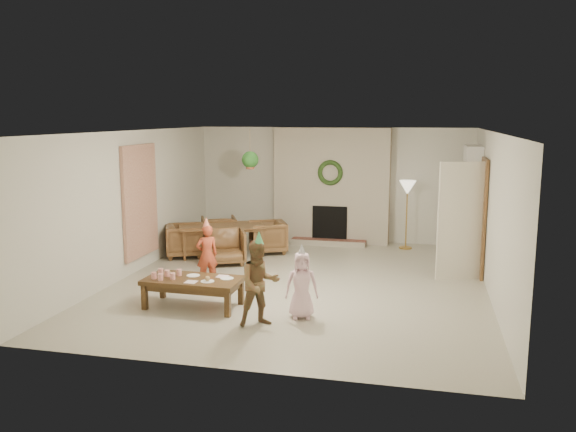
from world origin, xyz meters
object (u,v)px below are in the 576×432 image
(dining_chair_near, at_px, (226,247))
(child_pink, at_px, (302,285))
(child_plaid, at_px, (259,284))
(child_red, at_px, (207,255))
(dining_chair_left, at_px, (185,240))
(dining_chair_far, at_px, (219,232))
(dining_table, at_px, (222,240))
(dining_chair_right, at_px, (268,237))
(coffee_table_top, at_px, (193,280))

(dining_chair_near, distance_m, child_pink, 3.28)
(child_plaid, xyz_separation_m, child_pink, (0.48, 0.41, -0.11))
(child_plaid, bearing_deg, child_red, 97.91)
(child_pink, bearing_deg, dining_chair_left, 120.79)
(child_plaid, bearing_deg, dining_chair_far, 84.63)
(dining_table, height_order, dining_chair_right, dining_chair_right)
(dining_chair_far, distance_m, coffee_table_top, 3.96)
(dining_chair_near, xyz_separation_m, child_plaid, (1.51, -3.00, 0.25))
(dining_chair_far, relative_size, child_plaid, 0.63)
(child_red, distance_m, child_pink, 2.24)
(dining_table, relative_size, dining_chair_right, 2.34)
(dining_table, bearing_deg, dining_chair_left, 180.00)
(dining_chair_left, relative_size, coffee_table_top, 0.51)
(dining_chair_near, distance_m, dining_chair_left, 1.04)
(dining_chair_near, distance_m, coffee_table_top, 2.52)
(dining_table, bearing_deg, dining_chair_right, 0.00)
(dining_chair_far, distance_m, child_plaid, 4.84)
(dining_chair_far, bearing_deg, dining_chair_left, 45.00)
(dining_chair_right, bearing_deg, dining_chair_far, -128.66)
(dining_chair_right, xyz_separation_m, coffee_table_top, (-0.16, -3.55, 0.07))
(dining_chair_far, bearing_deg, child_plaid, 91.32)
(dining_chair_near, bearing_deg, dining_chair_left, 135.00)
(dining_chair_far, xyz_separation_m, child_red, (0.76, -2.67, 0.17))
(coffee_table_top, height_order, child_red, child_red)
(dining_chair_right, xyz_separation_m, child_pink, (1.47, -3.65, 0.14))
(dining_chair_left, height_order, dining_chair_right, same)
(dining_chair_near, height_order, child_plaid, child_plaid)
(dining_table, height_order, child_red, child_red)
(child_red, height_order, child_plaid, child_plaid)
(dining_chair_left, xyz_separation_m, child_pink, (2.97, -2.96, 0.14))
(child_pink, bearing_deg, dining_table, 110.83)
(child_red, bearing_deg, dining_table, -112.93)
(dining_chair_left, xyz_separation_m, child_plaid, (2.49, -3.36, 0.25))
(dining_chair_right, relative_size, child_plaid, 0.63)
(dining_chair_left, distance_m, child_plaid, 4.19)
(dining_chair_left, bearing_deg, child_plaid, -168.30)
(dining_chair_far, height_order, dining_chair_right, same)
(dining_chair_near, bearing_deg, child_red, -108.82)
(dining_chair_far, xyz_separation_m, coffee_table_top, (0.98, -3.83, 0.07))
(dining_chair_right, bearing_deg, child_pink, -2.91)
(dining_chair_near, bearing_deg, child_plaid, -88.10)
(dining_chair_near, bearing_deg, dining_chair_far, 90.00)
(dining_table, xyz_separation_m, dining_chair_near, (0.31, -0.67, 0.03))
(dining_chair_near, xyz_separation_m, coffee_table_top, (0.37, -2.50, 0.07))
(dining_chair_near, bearing_deg, coffee_table_top, -106.45)
(dining_chair_far, height_order, child_pink, child_pink)
(dining_table, xyz_separation_m, dining_chair_far, (-0.31, 0.67, 0.03))
(dining_table, relative_size, child_red, 1.69)
(dining_chair_left, height_order, coffee_table_top, dining_chair_left)
(dining_chair_far, bearing_deg, coffee_table_top, 79.60)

